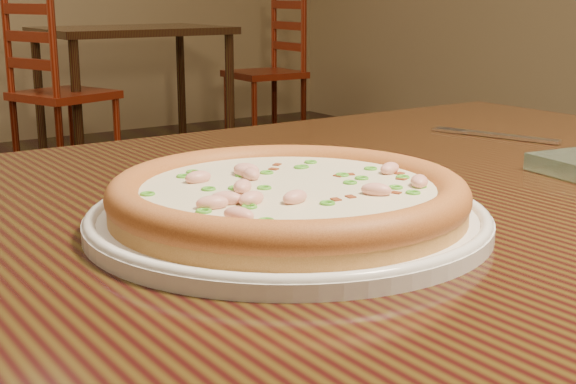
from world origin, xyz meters
TOP-DOWN VIEW (x-y plane):
  - hero_table at (0.14, -0.16)m, footprint 1.20×0.80m
  - plate at (0.02, -0.21)m, footprint 0.33×0.33m
  - pizza at (0.02, -0.21)m, footprint 0.29×0.29m
  - fork at (0.48, -0.02)m, footprint 0.07×0.17m
  - bg_table_right at (1.54, 3.51)m, footprint 1.00×0.70m
  - chair_c at (0.99, 3.24)m, footprint 0.53×0.53m
  - chair_d at (2.52, 3.58)m, footprint 0.44×0.44m

SIDE VIEW (x-z plane):
  - chair_c at x=0.99m, z-range -0.04..0.91m
  - chair_d at x=2.52m, z-range -0.04..0.91m
  - hero_table at x=0.14m, z-range 0.28..1.03m
  - bg_table_right at x=1.54m, z-range 0.28..1.03m
  - fork at x=0.48m, z-range 0.75..0.75m
  - plate at x=0.02m, z-range 0.75..0.77m
  - pizza at x=0.02m, z-range 0.76..0.79m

